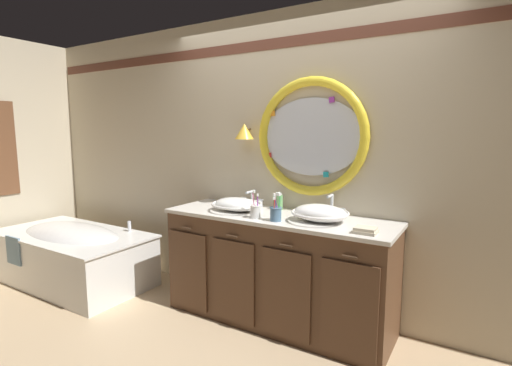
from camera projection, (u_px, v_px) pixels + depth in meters
ground_plane at (261, 333)px, 3.00m from camera, size 14.00×14.00×0.00m
back_wall_assembly at (296, 162)px, 3.31m from camera, size 6.40×0.26×2.60m
vanity_counter at (277, 268)px, 3.15m from camera, size 1.91×0.63×0.90m
bathtub at (72, 252)px, 3.98m from camera, size 1.71×0.88×0.64m
sink_basin_left at (237, 204)px, 3.25m from camera, size 0.43×0.43×0.11m
sink_basin_right at (320, 213)px, 2.86m from camera, size 0.43×0.43×0.13m
faucet_set_left at (252, 200)px, 3.46m from camera, size 0.24×0.12×0.15m
faucet_set_right at (331, 207)px, 3.06m from camera, size 0.23×0.13×0.18m
toothbrush_holder_left at (256, 211)px, 2.99m from camera, size 0.09×0.09×0.22m
toothbrush_holder_right at (276, 213)px, 2.89m from camera, size 0.09×0.09×0.22m
soap_dispenser at (280, 202)px, 3.30m from camera, size 0.05×0.06×0.16m
folded_hand_towel at (365, 230)px, 2.54m from camera, size 0.15×0.12×0.04m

